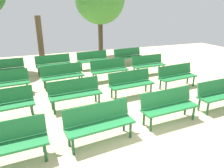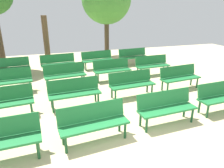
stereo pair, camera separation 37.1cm
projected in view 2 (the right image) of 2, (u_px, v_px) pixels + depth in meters
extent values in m
cylinder|color=#194C28|center=(38.00, 150.00, 4.21)|extent=(0.06, 0.06, 0.40)
cylinder|color=#194C28|center=(38.00, 141.00, 4.49)|extent=(0.06, 0.06, 0.40)
cube|color=#1E7238|center=(95.00, 125.00, 4.69)|extent=(1.63, 0.58, 0.05)
cube|color=#1E7238|center=(91.00, 112.00, 4.78)|extent=(1.60, 0.26, 0.40)
cylinder|color=#194C28|center=(66.00, 145.00, 4.37)|extent=(0.06, 0.06, 0.40)
cylinder|color=#194C28|center=(125.00, 131.00, 4.89)|extent=(0.06, 0.06, 0.40)
cylinder|color=#194C28|center=(63.00, 137.00, 4.65)|extent=(0.06, 0.06, 0.40)
cylinder|color=#194C28|center=(119.00, 124.00, 5.16)|extent=(0.06, 0.06, 0.40)
cube|color=#1E7238|center=(168.00, 110.00, 5.41)|extent=(1.62, 0.51, 0.05)
cube|color=#1E7238|center=(164.00, 98.00, 5.50)|extent=(1.60, 0.20, 0.40)
cylinder|color=#194C28|center=(147.00, 125.00, 5.11)|extent=(0.06, 0.06, 0.40)
cylinder|color=#194C28|center=(192.00, 115.00, 5.58)|extent=(0.06, 0.06, 0.40)
cylinder|color=#194C28|center=(140.00, 119.00, 5.39)|extent=(0.06, 0.06, 0.40)
cylinder|color=#194C28|center=(184.00, 110.00, 5.86)|extent=(0.06, 0.06, 0.40)
cube|color=#1E7238|center=(223.00, 98.00, 6.10)|extent=(1.62, 0.51, 0.05)
cube|color=#1E7238|center=(219.00, 88.00, 6.19)|extent=(1.60, 0.19, 0.40)
cylinder|color=#194C28|center=(208.00, 111.00, 5.80)|extent=(0.06, 0.06, 0.40)
cylinder|color=#194C28|center=(199.00, 107.00, 6.09)|extent=(0.06, 0.06, 0.40)
cube|color=#1E7238|center=(3.00, 105.00, 5.69)|extent=(1.63, 0.58, 0.05)
cube|color=#1E7238|center=(2.00, 94.00, 5.78)|extent=(1.60, 0.27, 0.40)
cylinder|color=#194C28|center=(32.00, 110.00, 5.89)|extent=(0.06, 0.06, 0.40)
cylinder|color=#194C28|center=(31.00, 105.00, 6.17)|extent=(0.06, 0.06, 0.40)
cube|color=#1E7238|center=(75.00, 94.00, 6.39)|extent=(1.62, 0.52, 0.05)
cube|color=#1E7238|center=(73.00, 85.00, 6.48)|extent=(1.60, 0.21, 0.40)
cylinder|color=#194C28|center=(53.00, 107.00, 6.09)|extent=(0.06, 0.06, 0.40)
cylinder|color=#194C28|center=(98.00, 99.00, 6.56)|extent=(0.06, 0.06, 0.40)
cylinder|color=#194C28|center=(52.00, 102.00, 6.37)|extent=(0.06, 0.06, 0.40)
cylinder|color=#194C28|center=(95.00, 96.00, 6.84)|extent=(0.06, 0.06, 0.40)
cube|color=#1E7238|center=(132.00, 85.00, 7.14)|extent=(1.62, 0.54, 0.05)
cube|color=#1E7238|center=(130.00, 77.00, 7.23)|extent=(1.60, 0.22, 0.40)
cylinder|color=#194C28|center=(115.00, 96.00, 6.83)|extent=(0.06, 0.06, 0.40)
cylinder|color=#194C28|center=(152.00, 90.00, 7.32)|extent=(0.06, 0.06, 0.40)
cylinder|color=#194C28|center=(112.00, 92.00, 7.11)|extent=(0.06, 0.06, 0.40)
cylinder|color=#194C28|center=(147.00, 87.00, 7.60)|extent=(0.06, 0.06, 0.40)
cube|color=#1E7238|center=(181.00, 78.00, 7.81)|extent=(1.63, 0.59, 0.05)
cube|color=#1E7238|center=(178.00, 71.00, 7.90)|extent=(1.60, 0.27, 0.40)
cylinder|color=#194C28|center=(168.00, 88.00, 7.49)|extent=(0.06, 0.06, 0.40)
cylinder|color=#194C28|center=(197.00, 83.00, 8.01)|extent=(0.06, 0.06, 0.40)
cylinder|color=#194C28|center=(162.00, 85.00, 7.77)|extent=(0.06, 0.06, 0.40)
cylinder|color=#194C28|center=(191.00, 80.00, 8.29)|extent=(0.06, 0.06, 0.40)
cube|color=#1E7238|center=(9.00, 82.00, 7.40)|extent=(1.63, 0.55, 0.05)
cube|color=#1E7238|center=(8.00, 74.00, 7.48)|extent=(1.60, 0.24, 0.40)
cylinder|color=#194C28|center=(30.00, 87.00, 7.58)|extent=(0.06, 0.06, 0.40)
cylinder|color=#194C28|center=(30.00, 84.00, 7.86)|extent=(0.06, 0.06, 0.40)
cube|color=#1E7238|center=(65.00, 76.00, 8.12)|extent=(1.63, 0.59, 0.05)
cube|color=#1E7238|center=(64.00, 68.00, 8.21)|extent=(1.60, 0.27, 0.40)
cylinder|color=#194C28|center=(48.00, 85.00, 7.80)|extent=(0.06, 0.06, 0.40)
cylinder|color=#194C28|center=(84.00, 80.00, 8.32)|extent=(0.06, 0.06, 0.40)
cylinder|color=#194C28|center=(47.00, 82.00, 8.08)|extent=(0.06, 0.06, 0.40)
cylinder|color=#194C28|center=(82.00, 78.00, 8.60)|extent=(0.06, 0.06, 0.40)
cube|color=#1E7238|center=(113.00, 71.00, 8.80)|extent=(1.62, 0.53, 0.05)
cube|color=#1E7238|center=(111.00, 64.00, 8.89)|extent=(1.60, 0.22, 0.40)
cylinder|color=#194C28|center=(98.00, 79.00, 8.50)|extent=(0.06, 0.06, 0.40)
cylinder|color=#194C28|center=(129.00, 75.00, 8.98)|extent=(0.06, 0.06, 0.40)
cylinder|color=#194C28|center=(96.00, 76.00, 8.78)|extent=(0.06, 0.06, 0.40)
cylinder|color=#194C28|center=(126.00, 73.00, 9.26)|extent=(0.06, 0.06, 0.40)
cube|color=#1E7238|center=(153.00, 66.00, 9.49)|extent=(1.62, 0.51, 0.05)
cube|color=#1E7238|center=(151.00, 60.00, 9.58)|extent=(1.60, 0.20, 0.40)
cylinder|color=#194C28|center=(141.00, 73.00, 9.20)|extent=(0.06, 0.06, 0.40)
cylinder|color=#194C28|center=(167.00, 70.00, 9.66)|extent=(0.06, 0.06, 0.40)
cylinder|color=#194C28|center=(138.00, 71.00, 9.48)|extent=(0.06, 0.06, 0.40)
cylinder|color=#194C28|center=(163.00, 68.00, 9.94)|extent=(0.06, 0.06, 0.40)
cube|color=#1E7238|center=(10.00, 69.00, 9.07)|extent=(1.62, 0.53, 0.05)
cube|color=#1E7238|center=(10.00, 62.00, 9.16)|extent=(1.60, 0.21, 0.40)
cylinder|color=#194C28|center=(28.00, 73.00, 9.25)|extent=(0.06, 0.06, 0.40)
cylinder|color=#194C28|center=(28.00, 71.00, 9.53)|extent=(0.06, 0.06, 0.40)
cube|color=#1E7238|center=(58.00, 64.00, 9.80)|extent=(1.63, 0.54, 0.05)
cube|color=#1E7238|center=(57.00, 58.00, 9.89)|extent=(1.60, 0.23, 0.40)
cylinder|color=#194C28|center=(44.00, 71.00, 9.49)|extent=(0.06, 0.06, 0.40)
cylinder|color=#194C28|center=(74.00, 68.00, 9.98)|extent=(0.06, 0.06, 0.40)
cylinder|color=#194C28|center=(43.00, 69.00, 9.77)|extent=(0.06, 0.06, 0.40)
cylinder|color=#194C28|center=(73.00, 67.00, 10.26)|extent=(0.06, 0.06, 0.40)
cube|color=#1E7238|center=(98.00, 60.00, 10.52)|extent=(1.63, 0.58, 0.05)
cube|color=#1E7238|center=(97.00, 55.00, 10.61)|extent=(1.60, 0.27, 0.40)
cylinder|color=#194C28|center=(86.00, 67.00, 10.20)|extent=(0.06, 0.06, 0.40)
cylinder|color=#194C28|center=(112.00, 64.00, 10.72)|extent=(0.06, 0.06, 0.40)
cylinder|color=#194C28|center=(84.00, 65.00, 10.48)|extent=(0.06, 0.06, 0.40)
cylinder|color=#194C28|center=(109.00, 63.00, 11.00)|extent=(0.06, 0.06, 0.40)
cube|color=#1E7238|center=(134.00, 57.00, 11.18)|extent=(1.63, 0.57, 0.05)
cube|color=#1E7238|center=(132.00, 52.00, 11.26)|extent=(1.60, 0.26, 0.40)
cylinder|color=#194C28|center=(123.00, 63.00, 10.86)|extent=(0.06, 0.06, 0.40)
cylinder|color=#194C28|center=(146.00, 61.00, 11.37)|extent=(0.06, 0.06, 0.40)
cylinder|color=#194C28|center=(121.00, 62.00, 11.14)|extent=(0.06, 0.06, 0.40)
cylinder|color=#194C28|center=(143.00, 60.00, 11.65)|extent=(0.06, 0.06, 0.40)
cylinder|color=brown|center=(46.00, 42.00, 10.61)|extent=(0.28, 0.28, 2.60)
cylinder|color=#4C3A28|center=(107.00, 36.00, 12.89)|extent=(0.28, 0.28, 2.57)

